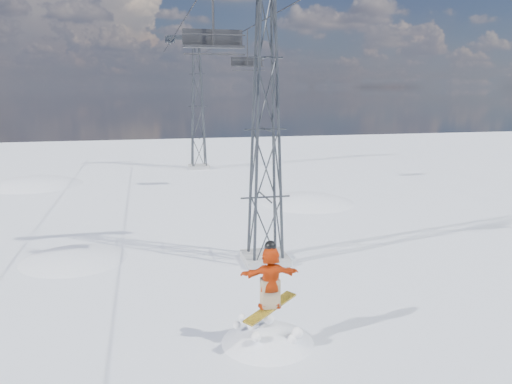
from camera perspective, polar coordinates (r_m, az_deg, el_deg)
ground at (r=13.85m, az=5.96°, el=-19.15°), size 120.00×120.00×0.00m
snow_terrain at (r=36.52m, az=-13.08°, el=-15.69°), size 39.00×37.00×22.00m
lift_tower_near at (r=19.86m, az=1.11°, el=7.09°), size 5.20×1.80×11.43m
lift_tower_far at (r=44.50m, az=-6.69°, el=9.66°), size 5.20×1.80×11.43m
haul_cables at (r=31.30m, az=-4.15°, el=18.68°), size 4.46×51.00×0.06m
lift_chair_near at (r=18.22m, az=-4.91°, el=16.91°), size 2.13×0.61×2.64m
lift_chair_mid at (r=34.12m, az=-1.01°, el=14.56°), size 2.14×0.62×2.65m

